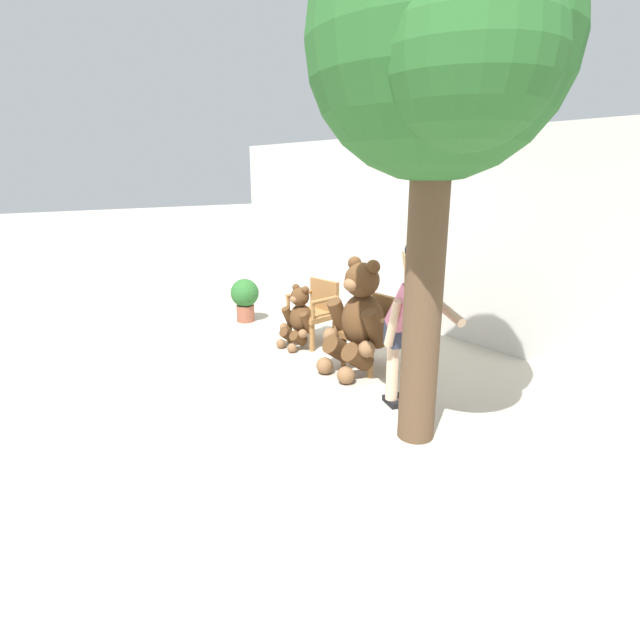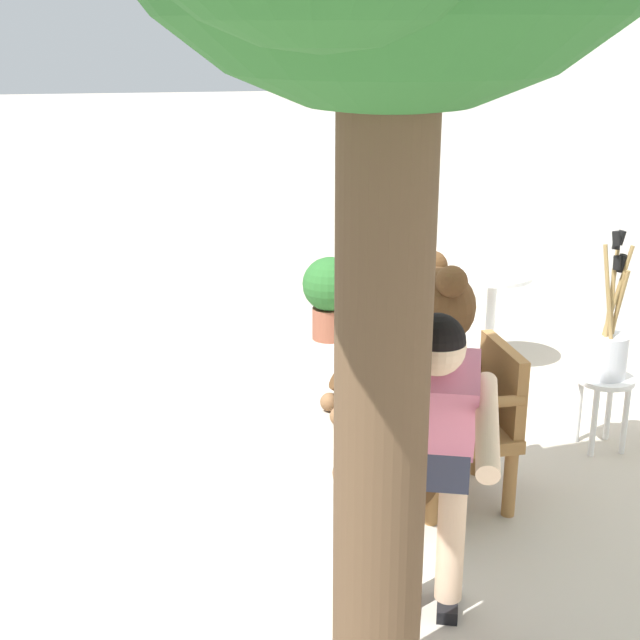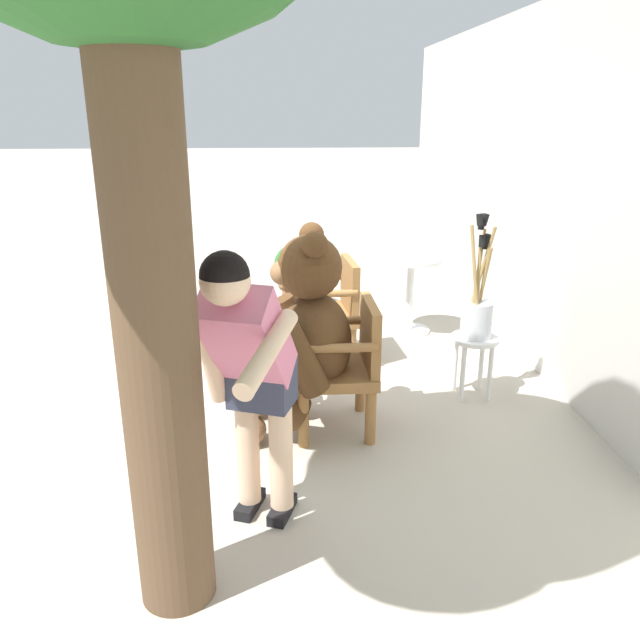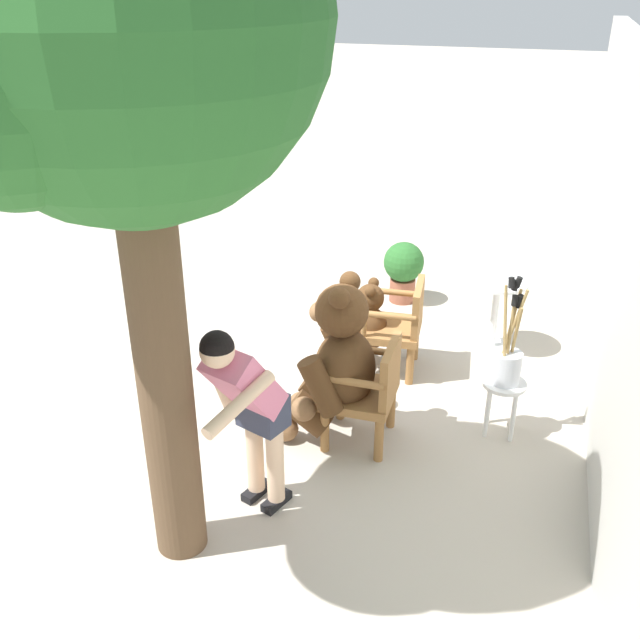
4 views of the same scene
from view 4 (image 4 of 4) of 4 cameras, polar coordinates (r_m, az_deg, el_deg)
ground_plane at (r=6.32m, az=-0.92°, el=-5.54°), size 60.00×60.00×0.00m
back_wall at (r=5.49m, az=23.56°, el=3.41°), size 10.00×0.16×2.80m
wooden_chair_left at (r=6.44m, az=6.25°, el=-0.34°), size 0.60×0.56×0.86m
wooden_chair_right at (r=5.46m, az=3.83°, el=-5.54°), size 0.57×0.53×0.86m
teddy_bear_large at (r=5.41m, az=1.27°, el=-3.38°), size 0.81×0.76×1.34m
teddy_bear_small at (r=6.50m, az=3.74°, el=-0.41°), size 0.51×0.50×0.85m
person_visitor at (r=4.54m, az=-5.82°, el=-6.47°), size 0.89×0.49×1.48m
white_stool at (r=5.77m, az=14.44°, el=-5.72°), size 0.34×0.34×0.46m
brush_bucket at (r=5.61m, az=14.78°, el=-3.03°), size 0.22×0.22×0.89m
round_side_table at (r=6.97m, az=13.87°, el=1.05°), size 0.56×0.56×0.72m
patio_tree at (r=3.57m, az=-16.79°, el=20.86°), size 2.04×1.94×4.12m
potted_plant at (r=7.85m, az=6.70°, el=4.20°), size 0.44×0.44×0.68m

